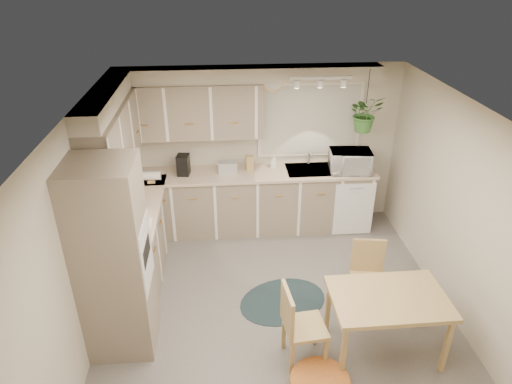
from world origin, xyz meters
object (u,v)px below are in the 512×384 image
at_px(braided_rug, 283,301).
at_px(microwave, 350,159).
at_px(chair_back, 368,279).
at_px(chair_left, 305,325).
at_px(dining_table, 384,324).
at_px(pet_bed, 320,384).

xyz_separation_m(braided_rug, microwave, (1.15, 1.60, 1.13)).
distance_m(chair_back, braided_rug, 1.05).
bearing_deg(chair_left, chair_back, 122.72).
relative_size(chair_back, microwave, 1.47).
relative_size(dining_table, chair_left, 1.28).
bearing_deg(chair_back, pet_bed, 63.73).
bearing_deg(chair_left, pet_bed, 6.70).
bearing_deg(pet_bed, chair_back, 54.93).
distance_m(braided_rug, pet_bed, 1.29).
relative_size(chair_back, braided_rug, 0.79).
distance_m(chair_left, chair_back, 1.09).
height_order(braided_rug, pet_bed, pet_bed).
bearing_deg(dining_table, chair_left, -177.25).
height_order(chair_back, microwave, microwave).
relative_size(dining_table, pet_bed, 1.98).
height_order(chair_left, microwave, microwave).
bearing_deg(chair_left, braided_rug, -179.72).
bearing_deg(braided_rug, dining_table, -41.86).
height_order(dining_table, chair_back, chair_back).
relative_size(chair_back, pet_bed, 1.47).
xyz_separation_m(dining_table, microwave, (0.22, 2.43, 0.78)).
distance_m(chair_left, microwave, 2.77).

